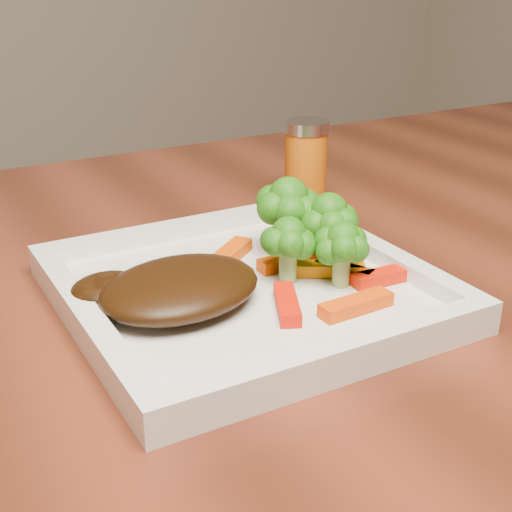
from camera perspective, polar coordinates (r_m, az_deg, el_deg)
plate at (r=0.56m, az=-0.90°, el=-3.11°), size 0.27×0.27×0.01m
steak at (r=0.53m, az=-6.09°, el=-2.54°), size 0.14×0.12×0.03m
broccoli_0 at (r=0.61m, az=2.59°, el=3.21°), size 0.08×0.08×0.07m
broccoli_1 at (r=0.59m, az=5.81°, el=2.30°), size 0.07×0.07×0.06m
broccoli_2 at (r=0.55m, az=6.91°, el=0.46°), size 0.06×0.06×0.06m
broccoli_3 at (r=0.56m, az=2.59°, el=0.89°), size 0.06×0.06×0.06m
carrot_0 at (r=0.52m, az=8.01°, el=-3.87°), size 0.06×0.02×0.01m
carrot_1 at (r=0.57m, az=10.33°, el=-1.58°), size 0.06×0.02×0.01m
carrot_2 at (r=0.52m, az=2.50°, el=-3.84°), size 0.04×0.06×0.01m
carrot_3 at (r=0.63m, az=5.26°, el=1.22°), size 0.05×0.03×0.01m
carrot_4 at (r=0.60m, az=-2.17°, el=0.10°), size 0.06×0.05×0.01m
carrot_5 at (r=0.58m, az=7.06°, el=-1.19°), size 0.03×0.05×0.01m
carrot_6 at (r=0.59m, az=2.70°, el=-0.36°), size 0.06×0.02×0.01m
spice_shaker at (r=0.76m, az=4.01°, el=7.37°), size 0.05×0.05×0.09m
carrot_7 at (r=0.58m, az=5.94°, el=-1.05°), size 0.06×0.04×0.01m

